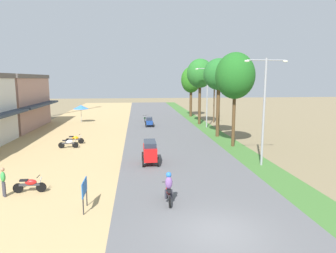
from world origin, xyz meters
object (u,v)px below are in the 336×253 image
parked_motorbike_second (69,143)px  car_hatchback_blue (149,121)px  motorbike_foreground_rider (169,188)px  streetlamp_near (264,105)px  median_tree_second (219,75)px  utility_pole_near (214,91)px  pedestrian_on_shoulder (3,180)px  streetlamp_mid (207,93)px  street_signboard (84,189)px  median_tree_third (200,74)px  median_tree_nearest (235,76)px  median_tree_fourth (191,80)px  parked_motorbike_nearest (30,184)px  parked_motorbike_third (75,139)px  motorbike_ahead_second (145,119)px  vendor_umbrella (81,107)px  car_van_red (150,151)px

parked_motorbike_second → car_hatchback_blue: bearing=56.7°
car_hatchback_blue → motorbike_foreground_rider: motorbike_foreground_rider is taller
streetlamp_near → motorbike_foreground_rider: bearing=-140.6°
median_tree_second → motorbike_foreground_rider: 19.89m
utility_pole_near → motorbike_foreground_rider: 30.38m
parked_motorbike_second → utility_pole_near: utility_pole_near is taller
pedestrian_on_shoulder → streetlamp_mid: size_ratio=0.21×
street_signboard → median_tree_third: size_ratio=0.17×
median_tree_nearest → street_signboard: bearing=-131.7°
median_tree_second → median_tree_fourth: median_tree_second is taller
street_signboard → car_hatchback_blue: street_signboard is taller
median_tree_second → streetlamp_near: size_ratio=1.10×
utility_pole_near → motorbike_foreground_rider: bearing=-108.8°
parked_motorbike_nearest → streetlamp_mid: 26.59m
pedestrian_on_shoulder → median_tree_fourth: size_ratio=0.20×
median_tree_nearest → median_tree_fourth: 23.14m
median_tree_nearest → car_hatchback_blue: size_ratio=4.32×
motorbike_foreground_rider → parked_motorbike_nearest: bearing=163.3°
street_signboard → car_hatchback_blue: bearing=80.7°
utility_pole_near → parked_motorbike_third: bearing=-142.3°
median_tree_fourth → motorbike_foreground_rider: (-7.55, -35.69, -5.27)m
pedestrian_on_shoulder → median_tree_third: bearing=57.5°
street_signboard → streetlamp_mid: bearing=64.4°
street_signboard → median_tree_second: bearing=57.6°
pedestrian_on_shoulder → motorbike_ahead_second: size_ratio=0.90×
median_tree_fourth → motorbike_ahead_second: bearing=-141.8°
median_tree_third → car_hatchback_blue: bearing=-168.4°
median_tree_fourth → streetlamp_mid: median_tree_fourth is taller
parked_motorbike_nearest → median_tree_second: size_ratio=0.21×
parked_motorbike_nearest → car_hatchback_blue: car_hatchback_blue is taller
streetlamp_mid → utility_pole_near: 5.20m
pedestrian_on_shoulder → car_hatchback_blue: (8.81, 23.51, -0.22)m
median_tree_third → motorbike_ahead_second: (-7.56, 2.65, -6.45)m
parked_motorbike_second → motorbike_foreground_rider: 15.43m
parked_motorbike_second → median_tree_fourth: (15.34, 22.37, 5.57)m
streetlamp_near → car_hatchback_blue: bearing=111.2°
streetlamp_mid → median_tree_second: bearing=-92.3°
car_hatchback_blue → motorbike_ahead_second: 4.14m
vendor_umbrella → median_tree_nearest: bearing=-46.1°
street_signboard → car_van_red: 8.56m
streetlamp_mid → utility_pole_near: bearing=65.4°
median_tree_second → car_van_red: size_ratio=3.52×
car_hatchback_blue → vendor_umbrella: bearing=153.1°
parked_motorbike_nearest → median_tree_fourth: size_ratio=0.22×
median_tree_fourth → car_van_red: (-8.16, -28.26, -5.10)m
vendor_umbrella → pedestrian_on_shoulder: (0.88, -28.43, -1.34)m
parked_motorbike_second → street_signboard: (3.70, -13.70, 0.55)m
streetlamp_near → car_van_red: streetlamp_near is taller
parked_motorbike_second → parked_motorbike_third: (0.18, 1.86, 0.00)m
parked_motorbike_second → vendor_umbrella: (-1.80, 16.93, 1.75)m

